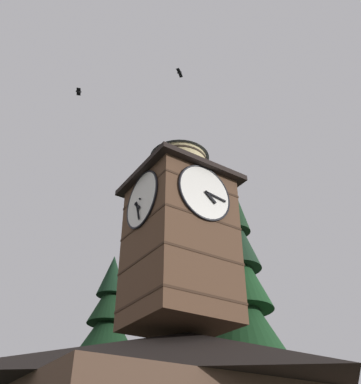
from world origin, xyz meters
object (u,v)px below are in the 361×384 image
(flying_bird_high, at_px, (79,91))
(flying_bird_low, at_px, (179,73))
(clock_tower, at_px, (179,232))
(pine_tree_behind, at_px, (103,380))
(moon, at_px, (131,360))
(pine_tree_aside, at_px, (243,342))

(flying_bird_high, bearing_deg, flying_bird_low, 166.83)
(clock_tower, xyz_separation_m, pine_tree_behind, (-0.34, -7.49, -5.02))
(flying_bird_low, bearing_deg, pine_tree_behind, -91.69)
(clock_tower, xyz_separation_m, flying_bird_low, (-0.12, -0.20, 10.47))
(moon, bearing_deg, flying_bird_high, 58.64)
(clock_tower, xyz_separation_m, moon, (-18.08, -39.39, 3.25))
(pine_tree_aside, bearing_deg, flying_bird_low, 27.42)
(flying_bird_low, bearing_deg, moon, -114.61)
(pine_tree_behind, bearing_deg, flying_bird_high, 48.30)
(clock_tower, distance_m, moon, 43.46)
(clock_tower, relative_size, moon, 4.15)
(pine_tree_behind, xyz_separation_m, pine_tree_aside, (-5.81, 4.16, 1.77))
(pine_tree_behind, xyz_separation_m, flying_bird_high, (5.41, 6.07, 12.02))
(clock_tower, bearing_deg, flying_bird_high, -15.61)
(clock_tower, relative_size, flying_bird_low, 14.21)
(flying_bird_high, bearing_deg, clock_tower, 164.39)
(clock_tower, height_order, moon, clock_tower)
(moon, relative_size, flying_bird_low, 3.42)
(pine_tree_behind, height_order, pine_tree_aside, pine_tree_aside)
(flying_bird_low, bearing_deg, flying_bird_high, -13.17)
(pine_tree_aside, relative_size, flying_bird_high, 32.52)
(pine_tree_aside, distance_m, flying_bird_high, 15.31)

